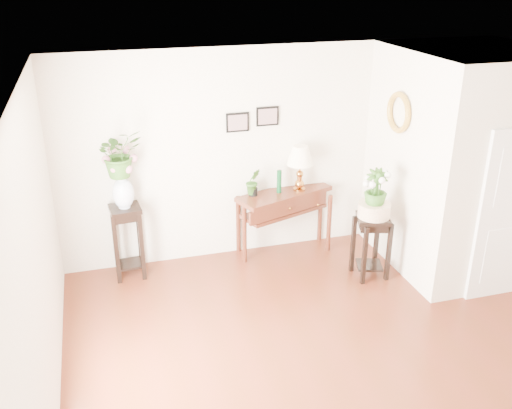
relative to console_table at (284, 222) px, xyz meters
name	(u,v)px	position (x,y,z in m)	size (l,w,h in m)	color
floor	(370,364)	(0.05, -2.57, -0.44)	(6.00, 5.50, 0.02)	#512211
ceiling	(397,88)	(0.05, -2.57, 2.36)	(6.00, 5.50, 0.02)	white
wall_back	(285,151)	(0.05, 0.18, 0.96)	(6.00, 0.02, 2.80)	white
wall_left	(35,290)	(-2.95, -2.57, 0.96)	(0.02, 5.50, 2.80)	white
partition	(464,159)	(2.15, -0.79, 0.96)	(1.80, 1.95, 2.80)	white
door	(512,215)	(2.15, -1.79, 0.61)	(0.90, 0.05, 2.10)	white
art_print_left	(238,122)	(-0.60, 0.16, 1.41)	(0.30, 0.02, 0.25)	black
art_print_right	(267,116)	(-0.20, 0.16, 1.46)	(0.30, 0.02, 0.25)	black
wall_ornament	(399,113)	(1.21, -0.67, 1.61)	(0.51, 0.51, 0.07)	gold
console_table	(284,222)	(0.00, 0.00, 0.00)	(1.33, 0.44, 0.89)	#40160F
table_lamp	(300,166)	(0.21, 0.00, 0.79)	(0.36, 0.36, 0.63)	#AD6E2C
green_vase	(279,180)	(-0.08, 0.00, 0.61)	(0.06, 0.06, 0.31)	#093B19
potted_plant	(253,183)	(-0.44, 0.00, 0.62)	(0.19, 0.16, 0.35)	#2C5A1B
plant_stand_a	(128,242)	(-2.11, -0.08, 0.03)	(0.37, 0.37, 0.96)	black
porcelain_vase	(123,190)	(-2.11, -0.08, 0.74)	(0.26, 0.26, 0.45)	silver
lily_arrangement	(119,154)	(-2.11, -0.08, 1.20)	(0.52, 0.45, 0.58)	#2C5A1B
plant_stand_b	(371,246)	(0.84, -0.96, -0.03)	(0.39, 0.39, 0.83)	black
ceramic_bowl	(374,211)	(0.84, -0.96, 0.47)	(0.40, 0.40, 0.18)	beige
narcissus	(376,189)	(0.84, -0.96, 0.76)	(0.28, 0.28, 0.49)	#2C5A1B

